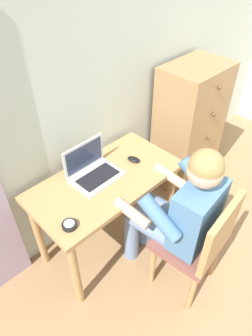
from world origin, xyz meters
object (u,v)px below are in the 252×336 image
object	(u,v)px
desk	(106,191)
computer_mouse	(134,159)
dresser	(188,128)
desk_clock	(69,225)
laptop	(92,170)
chair	(199,242)
person_seated	(178,210)

from	to	relation	value
desk	computer_mouse	size ratio (longest dim) A/B	10.88
dresser	desk_clock	size ratio (longest dim) A/B	13.42
laptop	desk	bearing A→B (deg)	-66.53
chair	laptop	xyz separation A→B (m)	(-0.22, 0.79, 0.27)
laptop	computer_mouse	bearing A→B (deg)	-15.95
chair	laptop	world-z (taller)	laptop
computer_mouse	person_seated	bearing A→B (deg)	-117.54
desk	desk_clock	distance (m)	0.48
person_seated	laptop	size ratio (longest dim) A/B	3.52
person_seated	laptop	distance (m)	0.65
chair	laptop	size ratio (longest dim) A/B	2.60
computer_mouse	chair	bearing A→B (deg)	-112.94
person_seated	desk_clock	bearing A→B (deg)	149.28
chair	computer_mouse	world-z (taller)	chair
chair	computer_mouse	xyz separation A→B (m)	(0.10, 0.70, 0.24)
dresser	computer_mouse	world-z (taller)	dresser
chair	desk_clock	size ratio (longest dim) A/B	9.98
desk	dresser	size ratio (longest dim) A/B	0.90
desk	chair	distance (m)	0.73
desk	desk_clock	bearing A→B (deg)	-159.20
laptop	desk_clock	world-z (taller)	laptop
desk	laptop	distance (m)	0.20
dresser	computer_mouse	xyz separation A→B (m)	(-0.82, -0.08, 0.14)
chair	person_seated	size ratio (longest dim) A/B	0.74
desk	laptop	xyz separation A→B (m)	(-0.04, 0.09, 0.17)
desk_clock	chair	bearing A→B (deg)	-41.27
chair	desk_clock	distance (m)	0.84
person_seated	laptop	xyz separation A→B (m)	(-0.20, 0.61, 0.09)
desk	dresser	distance (m)	1.10
laptop	computer_mouse	xyz separation A→B (m)	(0.32, -0.09, -0.04)
dresser	desk_clock	distance (m)	1.56
chair	computer_mouse	bearing A→B (deg)	82.14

